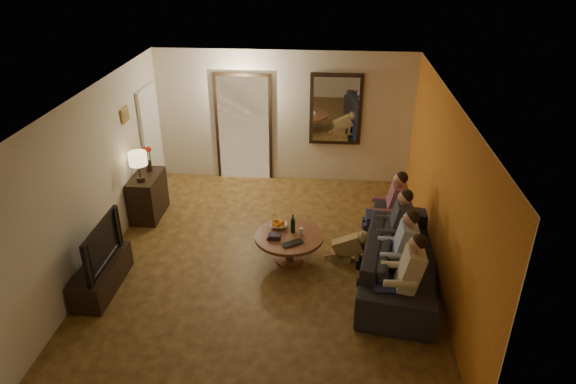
# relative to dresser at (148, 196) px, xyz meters

# --- Properties ---
(floor) EXTENTS (5.00, 6.00, 0.01)m
(floor) POSITION_rel_dresser_xyz_m (2.25, -1.25, -0.39)
(floor) COLOR #432B12
(floor) RESTS_ON ground
(ceiling) EXTENTS (5.00, 6.00, 0.01)m
(ceiling) POSITION_rel_dresser_xyz_m (2.25, -1.25, 2.21)
(ceiling) COLOR white
(ceiling) RESTS_ON back_wall
(back_wall) EXTENTS (5.00, 0.02, 2.60)m
(back_wall) POSITION_rel_dresser_xyz_m (2.25, 1.75, 0.91)
(back_wall) COLOR beige
(back_wall) RESTS_ON floor
(front_wall) EXTENTS (5.00, 0.02, 2.60)m
(front_wall) POSITION_rel_dresser_xyz_m (2.25, -4.25, 0.91)
(front_wall) COLOR beige
(front_wall) RESTS_ON floor
(left_wall) EXTENTS (0.02, 6.00, 2.60)m
(left_wall) POSITION_rel_dresser_xyz_m (-0.25, -1.25, 0.91)
(left_wall) COLOR beige
(left_wall) RESTS_ON floor
(right_wall) EXTENTS (0.02, 6.00, 2.60)m
(right_wall) POSITION_rel_dresser_xyz_m (4.75, -1.25, 0.91)
(right_wall) COLOR beige
(right_wall) RESTS_ON floor
(orange_accent) EXTENTS (0.01, 6.00, 2.60)m
(orange_accent) POSITION_rel_dresser_xyz_m (4.74, -1.25, 0.91)
(orange_accent) COLOR #C25921
(orange_accent) RESTS_ON right_wall
(kitchen_doorway) EXTENTS (1.00, 0.06, 2.10)m
(kitchen_doorway) POSITION_rel_dresser_xyz_m (1.45, 1.73, 0.66)
(kitchen_doorway) COLOR #FFE0A5
(kitchen_doorway) RESTS_ON floor
(door_trim) EXTENTS (1.12, 0.04, 2.22)m
(door_trim) POSITION_rel_dresser_xyz_m (1.45, 1.72, 0.66)
(door_trim) COLOR black
(door_trim) RESTS_ON floor
(fridge_glimpse) EXTENTS (0.45, 0.03, 1.70)m
(fridge_glimpse) POSITION_rel_dresser_xyz_m (1.70, 1.74, 0.51)
(fridge_glimpse) COLOR silver
(fridge_glimpse) RESTS_ON floor
(mirror_frame) EXTENTS (1.00, 0.05, 1.40)m
(mirror_frame) POSITION_rel_dresser_xyz_m (3.25, 1.71, 1.11)
(mirror_frame) COLOR black
(mirror_frame) RESTS_ON back_wall
(mirror_glass) EXTENTS (0.86, 0.02, 1.26)m
(mirror_glass) POSITION_rel_dresser_xyz_m (3.25, 1.68, 1.11)
(mirror_glass) COLOR white
(mirror_glass) RESTS_ON back_wall
(white_door) EXTENTS (0.06, 0.85, 2.04)m
(white_door) POSITION_rel_dresser_xyz_m (-0.21, 1.05, 0.63)
(white_door) COLOR white
(white_door) RESTS_ON floor
(framed_art) EXTENTS (0.03, 0.28, 0.24)m
(framed_art) POSITION_rel_dresser_xyz_m (-0.22, 0.05, 1.46)
(framed_art) COLOR #B28C33
(framed_art) RESTS_ON left_wall
(art_canvas) EXTENTS (0.01, 0.22, 0.18)m
(art_canvas) POSITION_rel_dresser_xyz_m (-0.21, 0.05, 1.46)
(art_canvas) COLOR brown
(art_canvas) RESTS_ON left_wall
(dresser) EXTENTS (0.45, 0.87, 0.77)m
(dresser) POSITION_rel_dresser_xyz_m (0.00, 0.00, 0.00)
(dresser) COLOR black
(dresser) RESTS_ON floor
(table_lamp) EXTENTS (0.30, 0.30, 0.54)m
(table_lamp) POSITION_rel_dresser_xyz_m (0.00, -0.22, 0.66)
(table_lamp) COLOR beige
(table_lamp) RESTS_ON dresser
(flower_vase) EXTENTS (0.14, 0.14, 0.44)m
(flower_vase) POSITION_rel_dresser_xyz_m (0.00, 0.22, 0.61)
(flower_vase) COLOR red
(flower_vase) RESTS_ON dresser
(tv_stand) EXTENTS (0.45, 1.23, 0.41)m
(tv_stand) POSITION_rel_dresser_xyz_m (0.00, -2.10, -0.18)
(tv_stand) COLOR black
(tv_stand) RESTS_ON floor
(tv) EXTENTS (1.11, 0.15, 0.64)m
(tv) POSITION_rel_dresser_xyz_m (0.00, -2.10, 0.34)
(tv) COLOR black
(tv) RESTS_ON tv_stand
(sofa) EXTENTS (2.72, 1.43, 0.76)m
(sofa) POSITION_rel_dresser_xyz_m (4.24, -1.54, -0.01)
(sofa) COLOR black
(sofa) RESTS_ON floor
(person_a) EXTENTS (0.60, 0.40, 1.20)m
(person_a) POSITION_rel_dresser_xyz_m (4.14, -2.44, 0.21)
(person_a) COLOR tan
(person_a) RESTS_ON sofa
(person_b) EXTENTS (0.60, 0.40, 1.20)m
(person_b) POSITION_rel_dresser_xyz_m (4.14, -1.84, 0.21)
(person_b) COLOR tan
(person_b) RESTS_ON sofa
(person_c) EXTENTS (0.60, 0.40, 1.20)m
(person_c) POSITION_rel_dresser_xyz_m (4.14, -1.24, 0.21)
(person_c) COLOR tan
(person_c) RESTS_ON sofa
(person_d) EXTENTS (0.60, 0.40, 1.20)m
(person_d) POSITION_rel_dresser_xyz_m (4.14, -0.64, 0.21)
(person_d) COLOR tan
(person_d) RESTS_ON sofa
(dog) EXTENTS (0.58, 0.29, 0.56)m
(dog) POSITION_rel_dresser_xyz_m (3.49, -1.14, -0.11)
(dog) COLOR #A98B4E
(dog) RESTS_ON floor
(coffee_table) EXTENTS (1.27, 1.27, 0.45)m
(coffee_table) POSITION_rel_dresser_xyz_m (2.59, -1.20, -0.16)
(coffee_table) COLOR brown
(coffee_table) RESTS_ON floor
(bowl) EXTENTS (0.26, 0.26, 0.06)m
(bowl) POSITION_rel_dresser_xyz_m (2.41, -0.98, 0.09)
(bowl) COLOR white
(bowl) RESTS_ON coffee_table
(oranges) EXTENTS (0.20, 0.20, 0.08)m
(oranges) POSITION_rel_dresser_xyz_m (2.41, -0.98, 0.16)
(oranges) COLOR orange
(oranges) RESTS_ON bowl
(wine_bottle) EXTENTS (0.07, 0.07, 0.31)m
(wine_bottle) POSITION_rel_dresser_xyz_m (2.64, -1.10, 0.22)
(wine_bottle) COLOR black
(wine_bottle) RESTS_ON coffee_table
(wine_glass) EXTENTS (0.06, 0.06, 0.10)m
(wine_glass) POSITION_rel_dresser_xyz_m (2.77, -1.15, 0.11)
(wine_glass) COLOR silver
(wine_glass) RESTS_ON coffee_table
(book_stack) EXTENTS (0.20, 0.15, 0.07)m
(book_stack) POSITION_rel_dresser_xyz_m (2.37, -1.30, 0.10)
(book_stack) COLOR black
(book_stack) RESTS_ON coffee_table
(laptop) EXTENTS (0.39, 0.36, 0.03)m
(laptop) POSITION_rel_dresser_xyz_m (2.69, -1.48, 0.08)
(laptop) COLOR black
(laptop) RESTS_ON coffee_table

